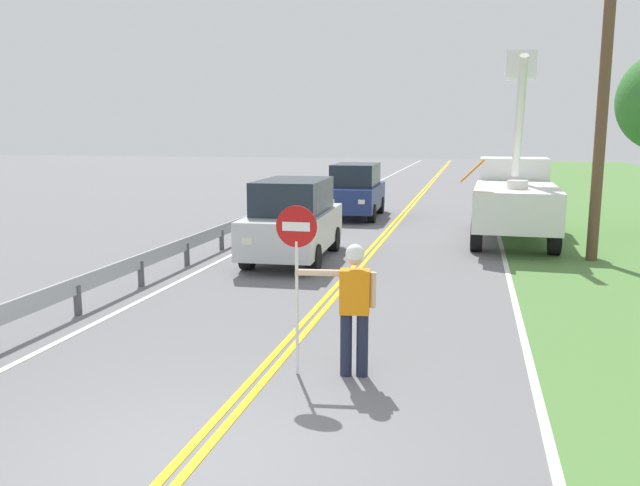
# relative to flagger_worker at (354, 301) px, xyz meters

# --- Properties ---
(ground_plane) EXTENTS (160.00, 160.00, 0.00)m
(ground_plane) POSITION_rel_flagger_worker_xyz_m (-1.21, -2.71, -1.05)
(ground_plane) COLOR slate
(centerline_yellow_left) EXTENTS (0.11, 110.00, 0.01)m
(centerline_yellow_left) POSITION_rel_flagger_worker_xyz_m (-1.30, 17.29, -1.04)
(centerline_yellow_left) COLOR yellow
(centerline_yellow_left) RESTS_ON ground
(centerline_yellow_right) EXTENTS (0.11, 110.00, 0.01)m
(centerline_yellow_right) POSITION_rel_flagger_worker_xyz_m (-1.12, 17.29, -1.04)
(centerline_yellow_right) COLOR yellow
(centerline_yellow_right) RESTS_ON ground
(edge_line_right) EXTENTS (0.12, 110.00, 0.01)m
(edge_line_right) POSITION_rel_flagger_worker_xyz_m (2.39, 17.29, -1.04)
(edge_line_right) COLOR silver
(edge_line_right) RESTS_ON ground
(edge_line_left) EXTENTS (0.12, 110.00, 0.01)m
(edge_line_left) POSITION_rel_flagger_worker_xyz_m (-4.81, 17.29, -1.04)
(edge_line_left) COLOR silver
(edge_line_left) RESTS_ON ground
(flagger_worker) EXTENTS (1.08, 0.30, 1.83)m
(flagger_worker) POSITION_rel_flagger_worker_xyz_m (0.00, 0.00, 0.00)
(flagger_worker) COLOR #1E2338
(flagger_worker) RESTS_ON ground
(stop_sign_paddle) EXTENTS (0.56, 0.04, 2.33)m
(stop_sign_paddle) POSITION_rel_flagger_worker_xyz_m (-0.76, -0.11, 0.66)
(stop_sign_paddle) COLOR silver
(stop_sign_paddle) RESTS_ON ground
(utility_bucket_truck) EXTENTS (2.85, 6.87, 5.71)m
(utility_bucket_truck) POSITION_rel_flagger_worker_xyz_m (2.77, 12.49, 0.38)
(utility_bucket_truck) COLOR white
(utility_bucket_truck) RESTS_ON ground
(oncoming_suv_nearest) EXTENTS (2.08, 4.68, 2.10)m
(oncoming_suv_nearest) POSITION_rel_flagger_worker_xyz_m (-3.00, 7.64, 0.01)
(oncoming_suv_nearest) COLOR silver
(oncoming_suv_nearest) RESTS_ON ground
(oncoming_suv_second) EXTENTS (2.03, 4.66, 2.10)m
(oncoming_suv_second) POSITION_rel_flagger_worker_xyz_m (-2.97, 16.52, 0.01)
(oncoming_suv_second) COLOR navy
(oncoming_suv_second) RESTS_ON ground
(utility_pole_near) EXTENTS (1.80, 0.28, 8.75)m
(utility_pole_near) POSITION_rel_flagger_worker_xyz_m (4.59, 9.33, 3.51)
(utility_pole_near) COLOR brown
(utility_pole_near) RESTS_ON ground
(guardrail_left_shoulder) EXTENTS (0.10, 32.00, 0.71)m
(guardrail_left_shoulder) POSITION_rel_flagger_worker_xyz_m (-5.41, 12.00, -0.53)
(guardrail_left_shoulder) COLOR #9EA0A3
(guardrail_left_shoulder) RESTS_ON ground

